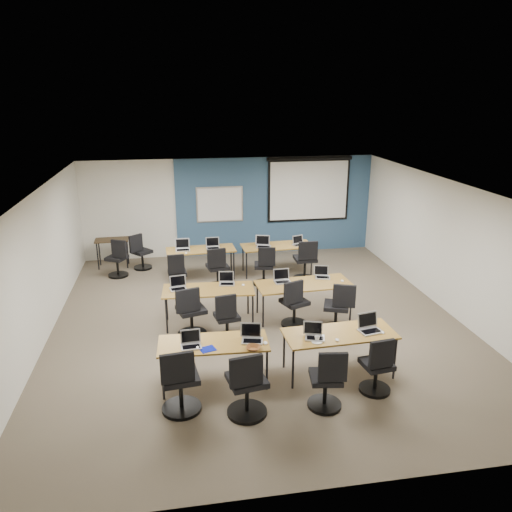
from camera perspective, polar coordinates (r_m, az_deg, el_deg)
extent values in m
cube|color=#6B6354|center=(10.10, 0.21, -7.51)|extent=(8.00, 9.00, 0.02)
cube|color=white|center=(9.25, 0.23, 7.72)|extent=(8.00, 9.00, 0.02)
cube|color=beige|center=(13.88, -2.95, 5.61)|extent=(8.00, 0.04, 2.70)
cube|color=beige|center=(5.62, 8.30, -14.81)|extent=(8.00, 0.04, 2.70)
cube|color=beige|center=(9.78, -23.57, -1.46)|extent=(0.04, 9.00, 2.70)
cube|color=beige|center=(10.97, 21.29, 0.89)|extent=(0.04, 9.00, 2.70)
cube|color=#3D5977|center=(14.05, 2.16, 5.78)|extent=(5.50, 0.04, 2.70)
cube|color=beige|center=(13.76, -4.16, 5.90)|extent=(1.28, 0.02, 0.98)
cube|color=white|center=(13.75, -4.16, 5.89)|extent=(1.20, 0.02, 0.90)
cube|color=black|center=(14.12, 6.05, 7.62)|extent=(2.32, 0.03, 1.82)
cube|color=white|center=(14.12, 6.05, 7.45)|extent=(2.20, 0.02, 1.62)
cylinder|color=black|center=(13.98, 6.17, 10.99)|extent=(2.40, 0.10, 0.10)
cube|color=#975F26|center=(7.81, -4.89, -9.92)|extent=(1.69, 0.70, 0.03)
cylinder|color=black|center=(7.73, -10.61, -13.64)|extent=(0.04, 0.04, 0.70)
cylinder|color=black|center=(7.83, 1.25, -12.85)|extent=(0.04, 0.04, 0.70)
cylinder|color=black|center=(8.23, -10.57, -11.50)|extent=(0.04, 0.04, 0.70)
cylinder|color=black|center=(8.33, 0.49, -10.80)|extent=(0.04, 0.04, 0.70)
cube|color=#9A6632|center=(8.18, 9.53, -8.74)|extent=(1.79, 0.74, 0.03)
cylinder|color=black|center=(7.88, 4.24, -12.68)|extent=(0.04, 0.04, 0.70)
cylinder|color=black|center=(8.39, 15.58, -11.29)|extent=(0.04, 0.04, 0.70)
cylinder|color=black|center=(8.40, 3.23, -10.53)|extent=(0.04, 0.04, 0.70)
cylinder|color=black|center=(8.89, 13.91, -9.38)|extent=(0.04, 0.04, 0.70)
cube|color=#976C41|center=(9.80, -5.46, -3.86)|extent=(1.77, 0.74, 0.03)
cylinder|color=black|center=(9.65, -10.19, -6.82)|extent=(0.04, 0.04, 0.70)
cylinder|color=black|center=(9.75, -0.37, -6.24)|extent=(0.04, 0.04, 0.70)
cylinder|color=black|center=(10.21, -10.18, -5.36)|extent=(0.04, 0.04, 0.70)
cylinder|color=black|center=(10.30, -0.92, -4.83)|extent=(0.04, 0.04, 0.70)
cube|color=#A37532|center=(10.08, 5.49, -3.21)|extent=(1.90, 0.79, 0.03)
cylinder|color=black|center=(9.74, 0.82, -6.26)|extent=(0.04, 0.04, 0.70)
cylinder|color=black|center=(10.19, 10.79, -5.45)|extent=(0.04, 0.04, 0.70)
cylinder|color=black|center=(10.35, 0.15, -4.73)|extent=(0.04, 0.04, 0.70)
cylinder|color=black|center=(10.77, 9.57, -4.04)|extent=(0.04, 0.04, 0.70)
cube|color=olive|center=(12.26, -6.33, 0.72)|extent=(1.67, 0.70, 0.03)
cylinder|color=black|center=(12.09, -9.85, -1.53)|extent=(0.04, 0.04, 0.70)
cylinder|color=black|center=(12.17, -2.54, -1.13)|extent=(0.04, 0.04, 0.70)
cylinder|color=black|center=(12.64, -9.86, -0.65)|extent=(0.04, 0.04, 0.70)
cylinder|color=black|center=(12.71, -2.87, -0.28)|extent=(0.04, 0.04, 0.70)
cube|color=#A47032|center=(12.50, 2.42, 1.16)|extent=(1.76, 0.73, 0.03)
cylinder|color=black|center=(12.19, -1.09, -1.09)|extent=(0.04, 0.04, 0.70)
cylinder|color=black|center=(12.52, 6.36, -0.67)|extent=(0.04, 0.04, 0.70)
cylinder|color=black|center=(12.76, -1.50, -0.18)|extent=(0.04, 0.04, 0.70)
cylinder|color=black|center=(13.08, 5.64, 0.20)|extent=(0.04, 0.04, 0.70)
cube|color=silver|center=(7.70, -7.42, -10.26)|extent=(0.30, 0.22, 0.02)
cube|color=black|center=(7.67, -7.42, -10.25)|extent=(0.26, 0.13, 0.00)
cube|color=silver|center=(7.75, -7.50, -9.08)|extent=(0.30, 0.06, 0.21)
cube|color=black|center=(7.74, -7.50, -9.10)|extent=(0.27, 0.04, 0.17)
ellipsoid|color=white|center=(7.65, -6.70, -10.39)|extent=(0.07, 0.11, 0.04)
cylinder|color=black|center=(7.65, -8.48, -16.80)|extent=(0.58, 0.58, 0.05)
cylinder|color=black|center=(7.52, -8.56, -15.36)|extent=(0.06, 0.06, 0.51)
cube|color=black|center=(7.37, -8.67, -13.45)|extent=(0.51, 0.51, 0.08)
cube|color=black|center=(7.02, -8.97, -12.50)|extent=(0.47, 0.06, 0.44)
cube|color=#B6B7C2|center=(7.80, -0.44, -9.69)|extent=(0.32, 0.24, 0.02)
cube|color=black|center=(7.77, -0.41, -9.68)|extent=(0.28, 0.14, 0.00)
cube|color=#B6B7C2|center=(7.85, -0.59, -8.46)|extent=(0.32, 0.06, 0.22)
cube|color=black|center=(7.84, -0.58, -8.48)|extent=(0.29, 0.04, 0.18)
ellipsoid|color=white|center=(7.74, 1.09, -9.90)|extent=(0.09, 0.11, 0.04)
cylinder|color=black|center=(7.50, -1.04, -17.37)|extent=(0.58, 0.58, 0.05)
cylinder|color=black|center=(7.37, -1.05, -15.91)|extent=(0.06, 0.06, 0.51)
cube|color=black|center=(7.21, -1.06, -13.97)|extent=(0.51, 0.51, 0.08)
cube|color=black|center=(6.86, -1.13, -13.04)|extent=(0.47, 0.06, 0.44)
cube|color=#B7B7BD|center=(7.93, 6.74, -9.30)|extent=(0.30, 0.22, 0.02)
cube|color=black|center=(7.91, 6.78, -9.28)|extent=(0.26, 0.13, 0.00)
cube|color=#B7B7BD|center=(7.98, 6.53, -8.17)|extent=(0.30, 0.06, 0.21)
cube|color=black|center=(7.98, 6.55, -8.19)|extent=(0.26, 0.04, 0.17)
ellipsoid|color=white|center=(7.92, 9.27, -9.45)|extent=(0.07, 0.10, 0.03)
cylinder|color=black|center=(7.71, 7.81, -16.46)|extent=(0.50, 0.50, 0.05)
cylinder|color=black|center=(7.60, 7.88, -15.24)|extent=(0.06, 0.06, 0.45)
cube|color=black|center=(7.46, 7.97, -13.56)|extent=(0.45, 0.45, 0.08)
cube|color=black|center=(7.16, 8.77, -12.45)|extent=(0.41, 0.06, 0.44)
cube|color=#A6A6AB|center=(8.29, 12.96, -8.38)|extent=(0.36, 0.26, 0.02)
cube|color=black|center=(8.27, 13.01, -8.36)|extent=(0.30, 0.15, 0.00)
cube|color=#A6A6AB|center=(8.35, 12.66, -7.12)|extent=(0.36, 0.07, 0.25)
cube|color=black|center=(8.35, 12.68, -7.15)|extent=(0.31, 0.05, 0.20)
ellipsoid|color=white|center=(8.30, 14.23, -8.47)|extent=(0.08, 0.11, 0.03)
cylinder|color=black|center=(8.18, 13.39, -14.58)|extent=(0.48, 0.48, 0.05)
cylinder|color=black|center=(8.08, 13.49, -13.46)|extent=(0.06, 0.06, 0.43)
cube|color=black|center=(7.96, 13.63, -11.90)|extent=(0.43, 0.43, 0.08)
cube|color=black|center=(7.66, 14.17, -10.81)|extent=(0.39, 0.06, 0.44)
cube|color=#A0A0A8|center=(9.84, -8.88, -3.75)|extent=(0.32, 0.23, 0.02)
cube|color=black|center=(9.82, -8.88, -3.73)|extent=(0.27, 0.13, 0.00)
cube|color=#A0A0A8|center=(9.91, -8.93, -2.83)|extent=(0.32, 0.06, 0.22)
cube|color=black|center=(9.90, -8.93, -2.85)|extent=(0.28, 0.04, 0.18)
ellipsoid|color=white|center=(9.71, -7.16, -3.97)|extent=(0.09, 0.12, 0.04)
cylinder|color=black|center=(9.65, -7.29, -8.81)|extent=(0.55, 0.55, 0.05)
cylinder|color=black|center=(9.55, -7.35, -7.64)|extent=(0.06, 0.06, 0.49)
cube|color=black|center=(9.43, -7.42, -6.09)|extent=(0.49, 0.49, 0.08)
cube|color=black|center=(9.12, -7.81, -5.06)|extent=(0.45, 0.06, 0.44)
cube|color=#B3B3B3|center=(9.99, -3.33, -3.21)|extent=(0.30, 0.22, 0.02)
cube|color=black|center=(9.96, -3.32, -3.19)|extent=(0.26, 0.13, 0.00)
cube|color=#B3B3B3|center=(10.05, -3.42, -2.35)|extent=(0.30, 0.06, 0.21)
cube|color=black|center=(10.05, -3.41, -2.36)|extent=(0.27, 0.04, 0.17)
ellipsoid|color=white|center=(9.92, -1.48, -3.32)|extent=(0.07, 0.10, 0.03)
cylinder|color=black|center=(9.45, -3.30, -9.30)|extent=(0.48, 0.48, 0.05)
cylinder|color=black|center=(9.37, -3.32, -8.29)|extent=(0.06, 0.06, 0.42)
cube|color=black|center=(9.26, -3.35, -6.90)|extent=(0.42, 0.42, 0.08)
cube|color=black|center=(8.97, -3.46, -5.81)|extent=(0.38, 0.06, 0.44)
cube|color=silver|center=(10.08, 3.06, -3.00)|extent=(0.33, 0.24, 0.02)
cube|color=black|center=(10.06, 3.09, -2.97)|extent=(0.28, 0.14, 0.00)
cube|color=silver|center=(10.15, 2.92, -2.08)|extent=(0.33, 0.06, 0.23)
cube|color=black|center=(10.15, 2.92, -2.09)|extent=(0.29, 0.04, 0.19)
ellipsoid|color=white|center=(10.05, 4.51, -3.07)|extent=(0.07, 0.11, 0.04)
cylinder|color=black|center=(9.99, 4.36, -7.71)|extent=(0.51, 0.51, 0.05)
cylinder|color=black|center=(9.90, 4.39, -6.66)|extent=(0.06, 0.06, 0.45)
cube|color=black|center=(9.79, 4.43, -5.24)|extent=(0.45, 0.45, 0.08)
cube|color=black|center=(9.50, 4.31, -4.19)|extent=(0.41, 0.06, 0.44)
cube|color=silver|center=(10.40, 7.63, -2.45)|extent=(0.30, 0.22, 0.02)
cube|color=black|center=(10.38, 7.66, -2.42)|extent=(0.25, 0.13, 0.00)
cube|color=silver|center=(10.47, 7.47, -1.63)|extent=(0.30, 0.06, 0.21)
cube|color=black|center=(10.46, 7.48, -1.64)|extent=(0.26, 0.04, 0.17)
ellipsoid|color=white|center=(10.28, 9.84, -2.81)|extent=(0.06, 0.10, 0.03)
cylinder|color=black|center=(9.90, 9.02, -8.17)|extent=(0.52, 0.52, 0.05)
cylinder|color=black|center=(9.81, 9.08, -7.09)|extent=(0.06, 0.06, 0.46)
cube|color=black|center=(9.69, 9.16, -5.63)|extent=(0.46, 0.46, 0.08)
cube|color=black|center=(9.43, 10.05, -4.52)|extent=(0.42, 0.06, 0.44)
cube|color=#A0A1AC|center=(12.21, -8.37, 0.68)|extent=(0.35, 0.25, 0.02)
cube|color=black|center=(12.18, -8.37, 0.70)|extent=(0.29, 0.15, 0.00)
cube|color=#A0A1AC|center=(12.30, -8.41, 1.45)|extent=(0.35, 0.06, 0.24)
cube|color=black|center=(12.29, -8.41, 1.44)|extent=(0.30, 0.05, 0.20)
ellipsoid|color=white|center=(11.96, -7.99, 0.33)|extent=(0.06, 0.09, 0.03)
cylinder|color=black|center=(11.71, -8.89, -3.85)|extent=(0.46, 0.46, 0.05)
cylinder|color=black|center=(11.65, -8.94, -3.04)|extent=(0.06, 0.06, 0.41)
cube|color=black|center=(11.56, -9.00, -1.92)|extent=(0.41, 0.41, 0.08)
cube|color=black|center=(11.29, -9.13, -0.91)|extent=(0.37, 0.06, 0.44)
cube|color=#B6B6B6|center=(12.27, -4.92, 0.90)|extent=(0.33, 0.24, 0.02)
cube|color=black|center=(12.24, -4.92, 0.92)|extent=(0.28, 0.14, 0.00)
cube|color=#B6B6B6|center=(12.35, -4.99, 1.64)|extent=(0.33, 0.06, 0.23)
cube|color=black|center=(12.35, -4.99, 1.63)|extent=(0.29, 0.04, 0.19)
ellipsoid|color=white|center=(12.11, -3.81, 0.70)|extent=(0.07, 0.10, 0.03)
cylinder|color=black|center=(11.84, -4.35, -3.43)|extent=(0.53, 0.53, 0.05)
cylinder|color=black|center=(11.76, -4.38, -2.48)|extent=(0.06, 0.06, 0.47)
cube|color=black|center=(11.66, -4.41, -1.21)|extent=(0.47, 0.47, 0.08)
cube|color=black|center=(11.37, -4.53, -0.25)|extent=(0.43, 0.06, 0.44)
cube|color=silver|center=(12.33, 0.88, 1.06)|extent=(0.35, 0.26, 0.02)
cube|color=black|center=(12.31, 0.90, 1.09)|extent=(0.30, 0.15, 0.00)
cube|color=silver|center=(12.43, 0.77, 1.84)|extent=(0.35, 0.06, 0.24)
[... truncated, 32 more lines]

